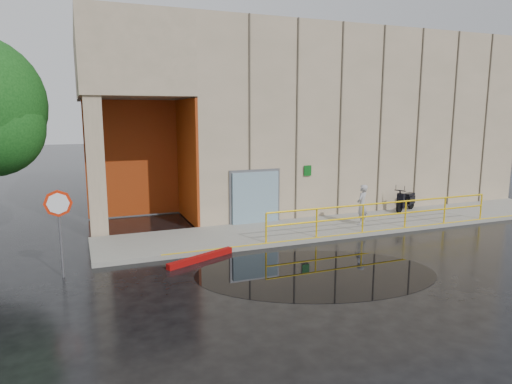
{
  "coord_description": "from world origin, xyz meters",
  "views": [
    {
      "loc": [
        -6.21,
        -10.38,
        4.42
      ],
      "look_at": [
        -0.92,
        3.0,
        1.91
      ],
      "focal_mm": 32.0,
      "sensor_mm": 36.0,
      "label": 1
    }
  ],
  "objects_px": {
    "person": "(362,205)",
    "scooter": "(406,195)",
    "stop_sign": "(59,214)",
    "red_curb": "(201,258)"
  },
  "relations": [
    {
      "from": "person",
      "to": "scooter",
      "type": "distance_m",
      "value": 3.53
    },
    {
      "from": "person",
      "to": "stop_sign",
      "type": "xyz_separation_m",
      "value": [
        -10.65,
        -1.58,
        0.85
      ]
    },
    {
      "from": "person",
      "to": "scooter",
      "type": "height_order",
      "value": "person"
    },
    {
      "from": "scooter",
      "to": "red_curb",
      "type": "bearing_deg",
      "value": 171.8
    },
    {
      "from": "red_curb",
      "to": "stop_sign",
      "type": "bearing_deg",
      "value": 179.92
    },
    {
      "from": "person",
      "to": "stop_sign",
      "type": "relative_size",
      "value": 0.64
    },
    {
      "from": "scooter",
      "to": "stop_sign",
      "type": "distance_m",
      "value": 14.23
    },
    {
      "from": "stop_sign",
      "to": "red_curb",
      "type": "distance_m",
      "value": 4.19
    },
    {
      "from": "stop_sign",
      "to": "red_curb",
      "type": "bearing_deg",
      "value": 24.11
    },
    {
      "from": "scooter",
      "to": "stop_sign",
      "type": "xyz_separation_m",
      "value": [
        -13.89,
        -2.96,
        0.93
      ]
    }
  ]
}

